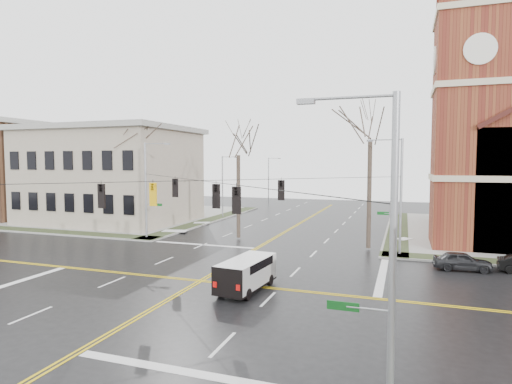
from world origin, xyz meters
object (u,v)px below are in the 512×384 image
(signal_pole_nw, at_px, (147,187))
(tree_ne, at_px, (370,133))
(signal_pole_se, at_px, (386,251))
(tree_nw_far, at_px, (132,148))
(signal_pole_ne, at_px, (399,193))
(streetlight_north_b, at_px, (269,178))
(streetlight_north_a, at_px, (224,184))
(tree_nw_near, at_px, (238,150))
(cargo_van, at_px, (248,271))
(parked_car_a, at_px, (462,261))

(signal_pole_nw, height_order, tree_ne, tree_ne)
(signal_pole_se, height_order, tree_nw_far, tree_nw_far)
(signal_pole_nw, relative_size, tree_nw_far, 0.74)
(signal_pole_nw, height_order, signal_pole_se, same)
(signal_pole_ne, bearing_deg, streetlight_north_b, 121.05)
(streetlight_north_a, distance_m, tree_nw_near, 16.27)
(streetlight_north_a, relative_size, tree_nw_far, 0.66)
(tree_nw_far, relative_size, tree_nw_near, 1.04)
(cargo_van, relative_size, tree_nw_near, 0.42)
(streetlight_north_a, distance_m, parked_car_a, 33.08)
(signal_pole_nw, relative_size, signal_pole_se, 1.00)
(signal_pole_nw, distance_m, streetlight_north_b, 36.51)
(signal_pole_nw, bearing_deg, tree_nw_near, 17.98)
(parked_car_a, bearing_deg, tree_ne, 49.86)
(signal_pole_ne, relative_size, tree_nw_far, 0.74)
(streetlight_north_b, bearing_deg, tree_nw_near, -77.39)
(signal_pole_se, distance_m, streetlight_north_b, 63.43)
(streetlight_north_b, height_order, tree_nw_far, tree_nw_far)
(signal_pole_ne, height_order, signal_pole_se, same)
(tree_nw_far, distance_m, tree_ne, 23.70)
(signal_pole_ne, relative_size, tree_ne, 0.67)
(streetlight_north_a, xyz_separation_m, cargo_van, (14.01, -28.67, -3.40))
(tree_nw_far, bearing_deg, parked_car_a, -10.68)
(streetlight_north_a, xyz_separation_m, tree_nw_near, (7.57, -13.83, 4.03))
(signal_pole_nw, xyz_separation_m, signal_pole_se, (22.64, -23.00, 0.00))
(tree_ne, bearing_deg, signal_pole_ne, -35.19)
(tree_nw_far, bearing_deg, tree_nw_near, 1.40)
(streetlight_north_b, height_order, tree_ne, tree_ne)
(cargo_van, bearing_deg, tree_ne, 73.34)
(signal_pole_nw, bearing_deg, streetlight_north_a, 87.68)
(signal_pole_nw, xyz_separation_m, cargo_van, (14.68, -12.17, -3.89))
(tree_nw_far, distance_m, tree_nw_near, 11.59)
(signal_pole_ne, xyz_separation_m, signal_pole_se, (0.00, -23.00, 0.00))
(signal_pole_nw, bearing_deg, parked_car_a, -7.02)
(signal_pole_ne, bearing_deg, tree_nw_far, 174.75)
(parked_car_a, relative_size, tree_nw_far, 0.31)
(streetlight_north_b, distance_m, tree_nw_far, 34.62)
(cargo_van, xyz_separation_m, parked_car_a, (12.20, 8.86, -0.43))
(parked_car_a, xyz_separation_m, tree_nw_far, (-30.23, 5.70, 8.15))
(signal_pole_nw, distance_m, tree_nw_far, 5.63)
(tree_nw_near, bearing_deg, streetlight_north_b, 102.61)
(signal_pole_nw, height_order, tree_nw_far, tree_nw_far)
(signal_pole_se, distance_m, streetlight_north_a, 45.20)
(streetlight_north_a, height_order, tree_nw_near, tree_nw_near)
(cargo_van, distance_m, parked_car_a, 15.08)
(tree_nw_near, relative_size, tree_ne, 0.88)
(cargo_van, bearing_deg, tree_nw_far, 146.62)
(signal_pole_nw, distance_m, tree_ne, 20.92)
(tree_ne, bearing_deg, tree_nw_near, 175.12)
(signal_pole_ne, bearing_deg, tree_nw_near, 169.49)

